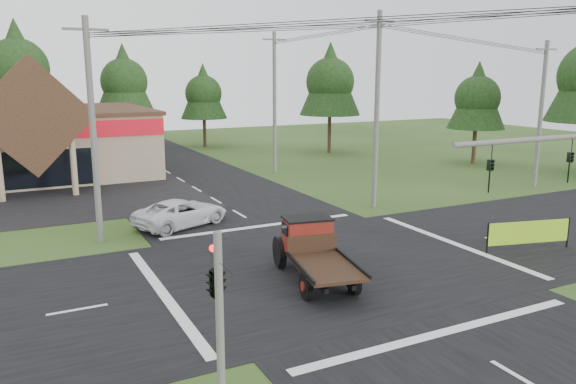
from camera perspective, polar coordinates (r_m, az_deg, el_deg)
ground at (r=23.93m, az=4.08°, el=-7.53°), size 120.00×120.00×0.00m
road_ns at (r=23.92m, az=4.08°, el=-7.50°), size 12.00×120.00×0.02m
road_ew at (r=23.92m, az=4.08°, el=-7.50°), size 120.00×12.00×0.02m
traffic_signal_corner at (r=13.45m, az=-7.35°, el=-7.42°), size 0.53×2.48×4.40m
utility_pole_nw at (r=27.69m, az=-19.20°, el=5.95°), size 2.00×0.30×10.50m
utility_pole_ne at (r=33.72m, az=9.01°, el=8.27°), size 2.00×0.30×11.50m
utility_pole_far at (r=43.43m, az=24.29°, el=7.30°), size 2.00×0.30×10.20m
utility_pole_n at (r=45.81m, az=-1.37°, el=9.16°), size 2.00×0.30×11.20m
tree_row_c at (r=60.35m, az=-25.77°, el=11.50°), size 7.28×7.28×13.13m
tree_row_d at (r=62.42m, az=-16.34°, el=10.93°), size 6.16×6.16×11.11m
tree_row_e at (r=62.52m, az=-8.59°, el=10.04°), size 5.04×5.04×9.09m
tree_side_ne at (r=57.55m, az=4.31°, el=11.33°), size 6.16×6.16×11.11m
tree_side_e_near at (r=53.05m, az=18.70°, el=9.24°), size 5.04×5.04×9.09m
antique_flatbed_truck at (r=21.86m, az=2.86°, el=-6.16°), size 3.17×5.92×2.35m
roadside_banner at (r=27.89m, az=23.24°, el=-4.08°), size 4.17×1.14×1.46m
white_pickup at (r=30.35m, az=-10.79°, el=-2.07°), size 5.73×4.21×1.45m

